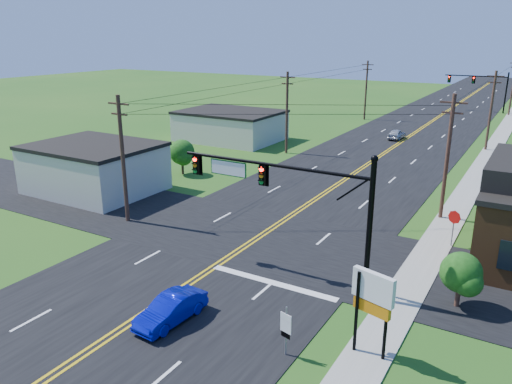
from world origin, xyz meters
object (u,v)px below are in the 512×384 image
Objects in this scene: signal_mast_far at (479,85)px; stop_sign at (454,221)px; blue_car at (171,310)px; signal_mast_main at (288,196)px; route_sign at (286,328)px.

stop_sign is (6.98, -63.02, -2.79)m from signal_mast_far.
blue_car is at bearing -98.10° from stop_sign.
route_sign is (3.16, -6.30, -3.41)m from signal_mast_main.
stop_sign is (7.08, 8.98, -3.00)m from signal_mast_main.
blue_car is 1.68× the size of route_sign.
route_sign is at bearing -63.36° from signal_mast_main.
signal_mast_main is 2.94× the size of blue_car.
signal_mast_far reaches higher than stop_sign.
route_sign is at bearing -87.76° from signal_mast_far.
signal_mast_main is 11.82m from stop_sign.
route_sign is 15.78m from stop_sign.
signal_mast_far is at bearing 89.92° from signal_mast_main.
signal_mast_far is at bearing 119.88° from stop_sign.
signal_mast_far reaches higher than route_sign.
signal_mast_main reaches higher than stop_sign.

